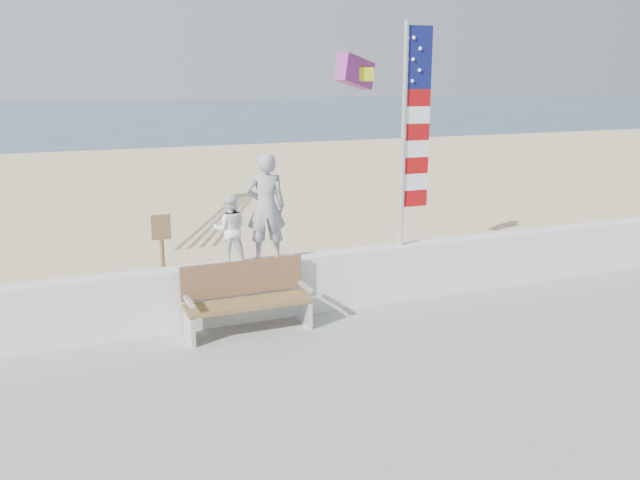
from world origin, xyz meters
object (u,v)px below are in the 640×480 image
Objects in this scene: child at (230,229)px; bench at (246,297)px; flag at (411,126)px; adult at (266,207)px.

child is 1.02m from bench.
child reaches higher than bench.
flag is (2.96, -0.00, 1.40)m from child.
adult reaches higher than child.
child is (-0.55, 0.00, -0.29)m from adult.
child is at bearing 11.73° from adult.
adult is at bearing 44.20° from bench.
child is at bearing 100.30° from bench.
adult is 0.89× the size of bench.
bench is at bearing 55.93° from adult.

